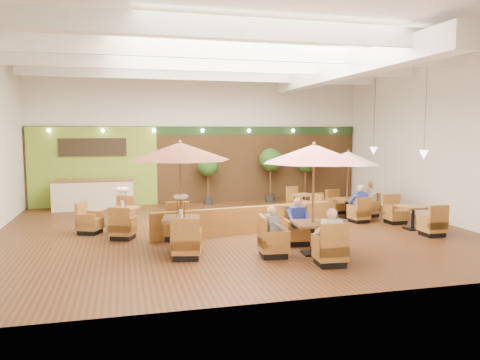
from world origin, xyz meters
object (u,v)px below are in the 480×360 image
object	(u,v)px
service_counter	(93,195)
topiary_0	(208,168)
table_4	(413,218)
table_5	(303,203)
diner_3	(359,200)
diner_4	(370,195)
table_2	(348,171)
topiary_1	(270,162)
diner_1	(298,217)
diner_0	(330,231)
table_1	(311,174)
table_3	(114,218)
booth_divider	(246,220)
diner_2	(273,226)
table_0	(180,167)
topiary_2	(306,163)

from	to	relation	value
service_counter	topiary_0	world-z (taller)	topiary_0
table_4	table_5	world-z (taller)	table_4
diner_3	diner_4	world-z (taller)	diner_4
table_2	topiary_1	world-z (taller)	table_2
table_4	diner_1	size ratio (longest dim) A/B	3.20
diner_0	table_1	bearing A→B (deg)	91.63
table_3	topiary_0	xyz separation A→B (m)	(3.69, 4.68, 1.08)
booth_divider	topiary_0	bearing A→B (deg)	82.78
booth_divider	table_4	xyz separation A→B (m)	(5.16, -0.74, -0.04)
service_counter	table_2	bearing A→B (deg)	-24.43
table_2	diner_4	bearing A→B (deg)	-7.72
diner_2	service_counter	bearing A→B (deg)	-153.78
topiary_1	diner_3	xyz separation A→B (m)	(1.48, -5.03, -0.96)
booth_divider	table_0	size ratio (longest dim) A/B	2.01
topiary_0	diner_4	world-z (taller)	topiary_0
diner_1	diner_0	bearing A→B (deg)	92.84
table_1	table_2	bearing A→B (deg)	58.15
table_1	topiary_2	size ratio (longest dim) A/B	1.26
table_1	topiary_2	distance (m)	9.04
topiary_2	diner_0	bearing A→B (deg)	-108.77
table_5	table_2	bearing A→B (deg)	-74.56
diner_1	diner_2	world-z (taller)	diner_2
table_5	diner_1	size ratio (longest dim) A/B	3.03
table_1	table_2	world-z (taller)	table_1
diner_0	topiary_0	bearing A→B (deg)	94.30
table_2	diner_4	distance (m)	1.24
booth_divider	table_3	xyz separation A→B (m)	(-3.79, 1.03, 0.05)
topiary_1	diner_1	size ratio (longest dim) A/B	2.95
table_4	topiary_2	bearing A→B (deg)	98.22
diner_3	diner_4	size ratio (longest dim) A/B	0.99
diner_0	diner_3	world-z (taller)	diner_0
diner_4	diner_3	bearing A→B (deg)	126.53
service_counter	diner_1	xyz separation A→B (m)	(5.64, -7.20, 0.17)
service_counter	table_3	distance (m)	4.56
diner_0	diner_4	xyz separation A→B (m)	(3.96, 5.27, -0.02)
topiary_0	diner_4	bearing A→B (deg)	-39.48
diner_2	diner_0	bearing A→B (deg)	41.85
table_2	topiary_2	distance (m)	4.17
service_counter	diner_1	bearing A→B (deg)	-51.95
table_0	table_3	distance (m)	3.36
table_5	diner_0	distance (m)	7.13
booth_divider	diner_0	bearing A→B (deg)	-83.26
service_counter	topiary_2	bearing A→B (deg)	1.30
topiary_1	table_3	bearing A→B (deg)	-143.79
table_5	booth_divider	bearing A→B (deg)	-152.83
table_1	table_2	distance (m)	5.31
table_1	booth_divider	bearing A→B (deg)	113.64
topiary_2	diner_4	distance (m)	4.32
service_counter	diner_2	size ratio (longest dim) A/B	3.76
table_4	topiary_2	world-z (taller)	topiary_2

